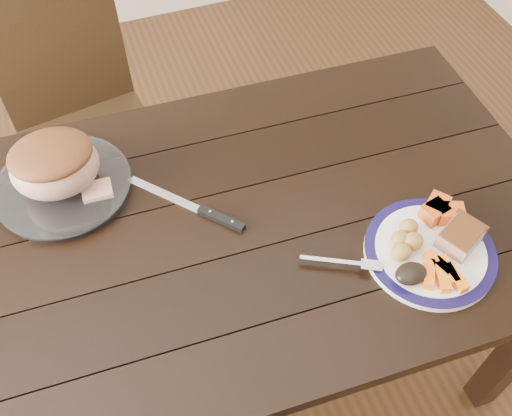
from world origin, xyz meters
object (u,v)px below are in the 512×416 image
object	(u,v)px
chair_far	(83,115)
serving_platter	(64,187)
dining_table	(223,246)
roast_joint	(55,166)
dinner_plate	(430,252)
carving_knife	(207,212)
pork_slice	(460,237)
fork	(347,263)

from	to	relation	value
chair_far	serving_platter	size ratio (longest dim) A/B	2.92
dining_table	roast_joint	world-z (taller)	roast_joint
dinner_plate	carving_knife	world-z (taller)	dinner_plate
chair_far	pork_slice	size ratio (longest dim) A/B	10.17
chair_far	fork	world-z (taller)	chair_far
dinner_plate	roast_joint	world-z (taller)	roast_joint
serving_platter	fork	distance (m)	0.70
chair_far	roast_joint	world-z (taller)	chair_far
chair_far	serving_platter	bearing A→B (deg)	72.04
dining_table	fork	size ratio (longest dim) A/B	9.85
fork	roast_joint	world-z (taller)	roast_joint
dinner_plate	roast_joint	xyz separation A→B (m)	(-0.74, 0.47, 0.08)
chair_far	dinner_plate	xyz separation A→B (m)	(0.66, -0.97, 0.23)
pork_slice	fork	bearing A→B (deg)	171.93
dinner_plate	fork	bearing A→B (deg)	170.82
serving_platter	fork	xyz separation A→B (m)	(0.55, -0.44, 0.01)
fork	chair_far	bearing A→B (deg)	144.23
fork	carving_knife	world-z (taller)	fork
chair_far	carving_knife	size ratio (longest dim) A/B	3.65
serving_platter	carving_knife	xyz separation A→B (m)	(0.30, -0.19, -0.00)
dinner_plate	serving_platter	world-z (taller)	serving_platter
pork_slice	fork	size ratio (longest dim) A/B	0.55
dining_table	roast_joint	bearing A→B (deg)	144.71
dining_table	pork_slice	distance (m)	0.55
chair_far	carving_knife	xyz separation A→B (m)	(0.23, -0.70, 0.23)
chair_far	dinner_plate	size ratio (longest dim) A/B	3.21
dining_table	chair_far	size ratio (longest dim) A/B	1.75
serving_platter	carving_knife	bearing A→B (deg)	-32.12
fork	carving_knife	size ratio (longest dim) A/B	0.65
dining_table	carving_knife	bearing A→B (deg)	118.43
carving_knife	serving_platter	bearing A→B (deg)	-163.34
dining_table	pork_slice	world-z (taller)	pork_slice
carving_knife	fork	bearing A→B (deg)	3.57
pork_slice	fork	xyz separation A→B (m)	(-0.25, 0.04, -0.02)
pork_slice	serving_platter	bearing A→B (deg)	149.47
chair_far	carving_knife	world-z (taller)	chair_far
dinner_plate	roast_joint	distance (m)	0.88
serving_platter	pork_slice	xyz separation A→B (m)	(0.80, -0.47, 0.03)
dinner_plate	fork	distance (m)	0.19
chair_far	serving_platter	distance (m)	0.56
dining_table	roast_joint	size ratio (longest dim) A/B	7.98
dining_table	roast_joint	distance (m)	0.44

